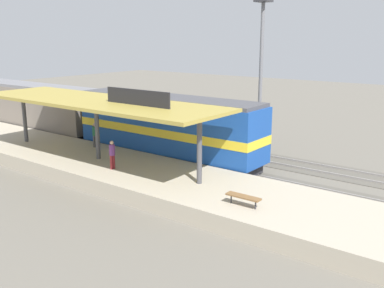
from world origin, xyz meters
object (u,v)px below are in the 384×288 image
passenger_carriage_single (19,105)px  light_mast (262,38)px  platform_bench (243,197)px  locomotive (167,128)px  person_waiting (112,153)px  freight_car (180,120)px  person_walking (95,134)px

passenger_carriage_single → light_mast: bearing=-69.5°
platform_bench → light_mast: size_ratio=0.15×
light_mast → locomotive: bearing=159.8°
passenger_carriage_single → person_waiting: (-5.57, -18.49, -0.46)m
passenger_carriage_single → freight_car: size_ratio=1.67×
platform_bench → person_walking: bearing=76.6°
freight_car → person_waiting: 10.62m
locomotive → person_waiting: 5.62m
freight_car → light_mast: (3.20, -5.45, 6.43)m
light_mast → person_waiting: light_mast is taller
freight_car → person_waiting: bearing=-163.2°
locomotive → freight_car: size_ratio=1.20×
passenger_carriage_single → person_walking: 13.81m
locomotive → person_walking: locomotive is taller
freight_car → platform_bench: bearing=-130.9°
passenger_carriage_single → freight_car: (4.60, -15.42, -0.34)m
passenger_carriage_single → person_waiting: 19.32m
light_mast → person_waiting: size_ratio=6.84×
platform_bench → locomotive: size_ratio=0.12×
platform_bench → passenger_carriage_single: (6.00, 27.67, 0.97)m
freight_car → person_waiting: (-10.17, -3.07, -0.12)m
person_walking → locomotive: bearing=-59.4°
platform_bench → freight_car: freight_car is taller
platform_bench → person_walking: (3.37, 14.12, 0.51)m
person_waiting → person_walking: (2.93, 4.94, 0.00)m
light_mast → person_walking: 14.33m
platform_bench → passenger_carriage_single: size_ratio=0.08×
platform_bench → person_walking: 14.53m
passenger_carriage_single → freight_car: 16.10m
locomotive → passenger_carriage_single: size_ratio=0.72×
locomotive → person_walking: size_ratio=8.44×
freight_car → person_walking: (-7.23, 1.87, -0.12)m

